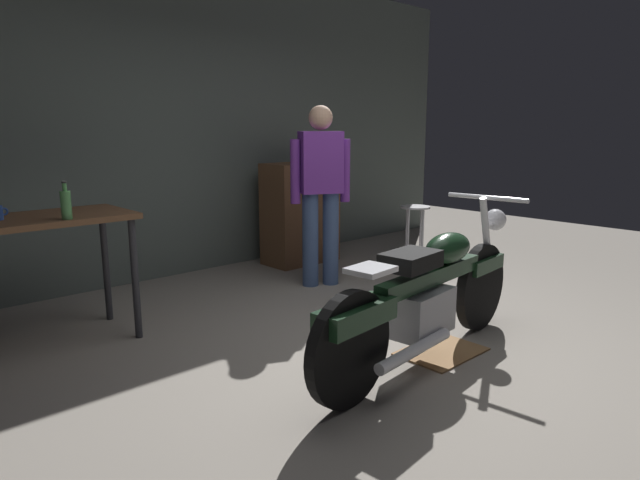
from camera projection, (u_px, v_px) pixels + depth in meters
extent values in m
plane|color=gray|center=(389.00, 350.00, 3.71)|extent=(12.00, 12.00, 0.00)
cube|color=#56605B|center=(175.00, 120.00, 5.41)|extent=(8.00, 0.12, 3.10)
cube|color=brown|center=(26.00, 221.00, 3.55)|extent=(1.30, 0.64, 0.04)
cylinder|color=#2D2D33|center=(135.00, 279.00, 3.84)|extent=(0.05, 0.05, 0.86)
cylinder|color=#2D2D33|center=(106.00, 266.00, 4.21)|extent=(0.05, 0.05, 0.86)
cylinder|color=black|center=(480.00, 287.00, 4.04)|extent=(0.64, 0.14, 0.64)
cylinder|color=black|center=(350.00, 349.00, 2.90)|extent=(0.64, 0.14, 0.64)
cube|color=black|center=(482.00, 264.00, 4.00)|extent=(0.45, 0.18, 0.10)
cube|color=black|center=(356.00, 315.00, 2.90)|extent=(0.54, 0.23, 0.12)
cube|color=gray|center=(422.00, 312.00, 3.43)|extent=(0.46, 0.28, 0.28)
cube|color=black|center=(431.00, 276.00, 3.46)|extent=(1.10, 0.21, 0.10)
ellipsoid|color=black|center=(448.00, 248.00, 3.58)|extent=(0.46, 0.26, 0.20)
cube|color=black|center=(411.00, 260.00, 3.25)|extent=(0.38, 0.28, 0.10)
cube|color=silver|center=(371.00, 270.00, 2.95)|extent=(0.26, 0.22, 0.03)
cylinder|color=silver|center=(487.00, 242.00, 4.02)|extent=(0.27, 0.08, 0.68)
cylinder|color=silver|center=(487.00, 198.00, 3.92)|extent=(0.09, 0.60, 0.03)
sphere|color=silver|center=(495.00, 220.00, 4.07)|extent=(0.16, 0.16, 0.16)
cylinder|color=silver|center=(415.00, 350.00, 3.14)|extent=(0.70, 0.14, 0.07)
cylinder|color=#405583|center=(331.00, 239.00, 5.20)|extent=(0.15, 0.15, 0.88)
cylinder|color=#405583|center=(310.00, 240.00, 5.14)|extent=(0.15, 0.15, 0.88)
cube|color=#72339E|center=(321.00, 162.00, 5.03)|extent=(0.44, 0.36, 0.56)
cylinder|color=#72339E|center=(345.00, 171.00, 5.11)|extent=(0.09, 0.09, 0.58)
cylinder|color=#72339E|center=(295.00, 172.00, 4.97)|extent=(0.09, 0.09, 0.58)
sphere|color=tan|center=(321.00, 118.00, 4.95)|extent=(0.22, 0.22, 0.22)
cylinder|color=#B2B2B7|center=(415.00, 207.00, 5.93)|extent=(0.32, 0.32, 0.02)
cylinder|color=#B2B2B7|center=(420.00, 235.00, 6.07)|extent=(0.02, 0.02, 0.62)
cylinder|color=#B2B2B7|center=(406.00, 235.00, 6.08)|extent=(0.02, 0.02, 0.62)
cylinder|color=#B2B2B7|center=(408.00, 237.00, 5.92)|extent=(0.02, 0.02, 0.62)
cylinder|color=#B2B2B7|center=(422.00, 238.00, 5.92)|extent=(0.02, 0.02, 0.62)
cube|color=brown|center=(300.00, 213.00, 6.04)|extent=(0.80, 0.44, 1.10)
sphere|color=tan|center=(314.00, 188.00, 5.82)|extent=(0.04, 0.04, 0.04)
sphere|color=tan|center=(314.00, 215.00, 5.88)|extent=(0.04, 0.04, 0.04)
sphere|color=tan|center=(314.00, 243.00, 5.94)|extent=(0.04, 0.04, 0.04)
cube|color=olive|center=(441.00, 351.00, 3.66)|extent=(0.56, 0.40, 0.01)
torus|color=#2D51AD|center=(4.00, 212.00, 3.47)|extent=(0.05, 0.01, 0.05)
cylinder|color=#4C8C4C|center=(66.00, 205.00, 3.46)|extent=(0.06, 0.06, 0.18)
cylinder|color=#4C8C4C|center=(64.00, 187.00, 3.44)|extent=(0.03, 0.03, 0.05)
cylinder|color=black|center=(64.00, 182.00, 3.43)|extent=(0.03, 0.03, 0.01)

